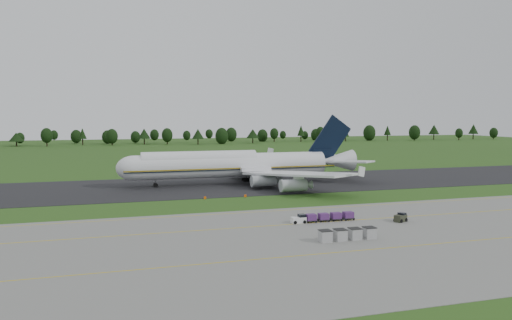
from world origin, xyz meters
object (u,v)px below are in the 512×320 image
object	(u,v)px
aircraft	(237,164)
edge_markers	(225,197)
baggage_train	(322,217)
utility_cart	(400,218)
uld_row	(348,234)

from	to	relation	value
aircraft	edge_markers	bearing A→B (deg)	-110.95
aircraft	baggage_train	bearing A→B (deg)	-87.56
baggage_train	utility_cart	size ratio (longest dim) A/B	4.57
utility_cart	edge_markers	size ratio (longest dim) A/B	0.26
baggage_train	edge_markers	xyz separation A→B (m)	(-10.36, 28.96, -0.54)
aircraft	baggage_train	xyz separation A→B (m)	(2.15, -50.40, -4.50)
baggage_train	edge_markers	world-z (taller)	baggage_train
aircraft	edge_markers	xyz separation A→B (m)	(-8.21, -21.44, -5.04)
baggage_train	aircraft	bearing A→B (deg)	92.44
aircraft	utility_cart	bearing A→B (deg)	-74.50
edge_markers	uld_row	bearing A→B (deg)	-78.36
aircraft	uld_row	xyz separation A→B (m)	(0.42, -63.31, -4.39)
baggage_train	edge_markers	distance (m)	30.76
uld_row	utility_cart	bearing A→B (deg)	31.22
utility_cart	uld_row	xyz separation A→B (m)	(-14.68, -8.89, 0.27)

